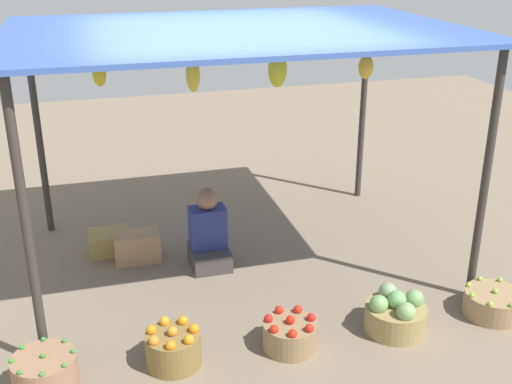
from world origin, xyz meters
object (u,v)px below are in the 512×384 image
basket_green_chilies (45,375)px  basket_red_tomatoes (290,334)px  wooden_crate_near_vendor (137,247)px  basket_oranges (173,348)px  wooden_crate_stacked_rear (109,242)px  basket_cabbages (396,314)px  vendor_person (208,236)px  basket_limes (493,303)px

basket_green_chilies → basket_red_tomatoes: basket_green_chilies is taller
basket_red_tomatoes → wooden_crate_near_vendor: bearing=119.4°
basket_oranges → wooden_crate_stacked_rear: 1.98m
basket_cabbages → wooden_crate_stacked_rear: (-2.12, 2.00, -0.04)m
basket_oranges → basket_cabbages: 1.78m
vendor_person → basket_oranges: bearing=-111.6°
basket_green_chilies → basket_oranges: bearing=4.7°
basket_limes → wooden_crate_near_vendor: size_ratio=1.13×
basket_green_chilies → wooden_crate_stacked_rear: 2.10m
basket_limes → wooden_crate_stacked_rear: basket_limes is taller
wooden_crate_stacked_rear → basket_oranges: bearing=-80.1°
basket_limes → basket_oranges: bearing=178.7°
vendor_person → basket_cabbages: (1.21, -1.49, -0.15)m
basket_green_chilies → basket_oranges: 0.90m
wooden_crate_stacked_rear → basket_green_chilies: bearing=-105.5°
vendor_person → basket_green_chilies: (-1.47, -1.52, -0.15)m
basket_green_chilies → basket_red_tomatoes: size_ratio=1.06×
wooden_crate_stacked_rear → vendor_person: bearing=-29.2°
basket_green_chilies → wooden_crate_stacked_rear: (0.56, 2.03, -0.04)m
vendor_person → wooden_crate_near_vendor: (-0.66, 0.26, -0.15)m
basket_red_tomatoes → basket_limes: basket_red_tomatoes is taller
basket_cabbages → basket_oranges: bearing=178.5°
vendor_person → wooden_crate_stacked_rear: 1.06m
basket_cabbages → wooden_crate_near_vendor: (-1.87, 1.75, -0.00)m
basket_oranges → wooden_crate_stacked_rear: size_ratio=1.04×
basket_oranges → wooden_crate_near_vendor: basket_oranges is taller
basket_red_tomatoes → basket_green_chilies: bearing=-179.0°
vendor_person → basket_cabbages: 1.93m
basket_green_chilies → vendor_person: bearing=45.9°
basket_cabbages → basket_limes: basket_cabbages is taller
basket_oranges → basket_limes: basket_oranges is taller
basket_red_tomatoes → wooden_crate_near_vendor: (-0.98, 1.75, 0.03)m
basket_oranges → wooden_crate_near_vendor: (-0.09, 1.71, 0.01)m
vendor_person → basket_red_tomatoes: (0.32, -1.49, -0.18)m
basket_oranges → basket_cabbages: size_ratio=0.84×
vendor_person → wooden_crate_stacked_rear: bearing=150.8°
basket_oranges → basket_red_tomatoes: bearing=-2.7°
basket_oranges → basket_red_tomatoes: (0.90, -0.04, -0.02)m
basket_oranges → basket_cabbages: basket_cabbages is taller
basket_green_chilies → basket_limes: 3.58m
basket_cabbages → basket_limes: (0.90, -0.01, -0.04)m
basket_cabbages → wooden_crate_stacked_rear: basket_cabbages is taller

